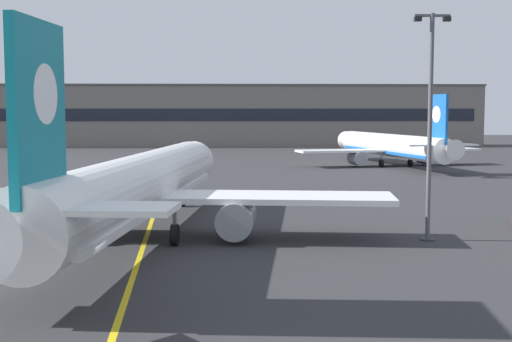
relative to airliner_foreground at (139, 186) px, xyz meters
The scene contains 7 objects.
ground_plane 14.02m from the airliner_foreground, 93.26° to the right, with size 400.00×400.00×0.00m, color #2D2D30.
taxiway_centreline 16.77m from the airliner_foreground, 92.70° to the left, with size 0.30×180.00×0.01m, color yellow.
airliner_foreground is the anchor object (origin of this frame).
airliner_background 63.14m from the airliner_foreground, 62.45° to the left, with size 28.45×36.28×10.26m.
apron_lamp_post 18.60m from the airliner_foreground, ahead, with size 2.24×0.90×14.08m.
safety_cone_by_nose_gear 17.60m from the airliner_foreground, 83.01° to the left, with size 0.44×0.44×0.55m.
terminal_building 114.33m from the airliner_foreground, 88.56° to the left, with size 120.08×12.40×14.24m.
Camera 1 is at (6.80, -28.55, 8.08)m, focal length 46.97 mm.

